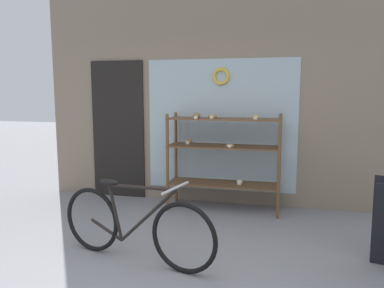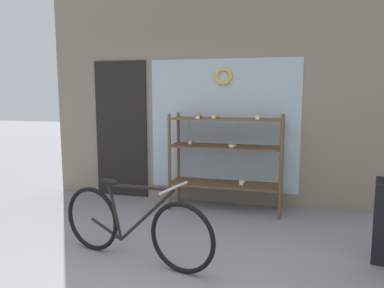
{
  "view_description": "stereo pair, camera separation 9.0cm",
  "coord_description": "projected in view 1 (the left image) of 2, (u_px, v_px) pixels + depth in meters",
  "views": [
    {
      "loc": [
        1.06,
        -2.63,
        1.64
      ],
      "look_at": [
        0.15,
        1.15,
        1.09
      ],
      "focal_mm": 35.0,
      "sensor_mm": 36.0,
      "label": 1
    },
    {
      "loc": [
        1.15,
        -2.61,
        1.64
      ],
      "look_at": [
        0.15,
        1.15,
        1.09
      ],
      "focal_mm": 35.0,
      "sensor_mm": 36.0,
      "label": 2
    }
  ],
  "objects": [
    {
      "name": "storefront_facade",
      "position": [
        206.0,
        74.0,
        5.41
      ],
      "size": [
        5.0,
        0.13,
        3.9
      ],
      "color": "gray",
      "rests_on": "ground_plane"
    },
    {
      "name": "display_case",
      "position": [
        223.0,
        151.0,
        5.12
      ],
      "size": [
        1.53,
        0.46,
        1.35
      ],
      "color": "brown",
      "rests_on": "ground_plane"
    },
    {
      "name": "bicycle",
      "position": [
        134.0,
        225.0,
        3.6
      ],
      "size": [
        1.7,
        0.56,
        0.8
      ],
      "rotation": [
        0.0,
        0.0,
        -0.23
      ],
      "color": "black",
      "rests_on": "ground_plane"
    }
  ]
}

